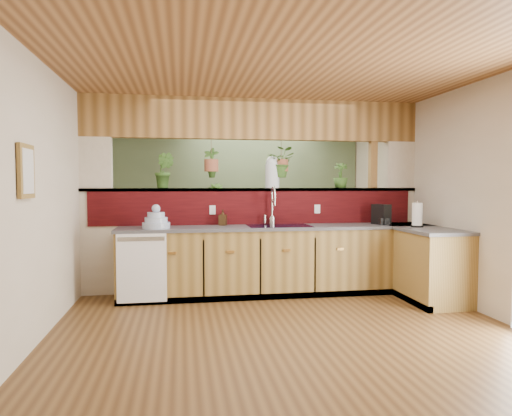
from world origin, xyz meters
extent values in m
cube|color=#543719|center=(0.00, 0.00, 0.00)|extent=(4.60, 7.00, 0.01)
cube|color=brown|center=(0.00, 0.00, 2.60)|extent=(4.60, 7.00, 0.01)
cube|color=beige|center=(0.00, 3.50, 1.30)|extent=(4.60, 0.02, 2.60)
cube|color=beige|center=(0.00, -3.50, 1.30)|extent=(4.60, 0.02, 2.60)
cube|color=beige|center=(-2.30, 0.00, 1.30)|extent=(0.02, 7.00, 2.60)
cube|color=beige|center=(2.30, 0.00, 1.30)|extent=(0.02, 7.00, 2.60)
cube|color=beige|center=(0.00, 1.35, 0.68)|extent=(4.60, 0.15, 1.35)
cube|color=#3A070A|center=(0.00, 1.27, 1.12)|extent=(4.40, 0.02, 0.45)
cube|color=brown|center=(0.00, 1.35, 1.37)|extent=(4.60, 0.21, 0.04)
cube|color=brown|center=(0.00, 1.35, 2.33)|extent=(4.60, 0.15, 0.55)
cube|color=beige|center=(-2.10, 1.35, 1.70)|extent=(0.40, 0.15, 0.70)
cube|color=beige|center=(2.10, 1.35, 1.70)|extent=(0.40, 0.15, 0.70)
cube|color=brown|center=(1.70, 1.35, 1.30)|extent=(0.10, 0.10, 2.60)
cube|color=brown|center=(0.00, 1.35, 1.37)|extent=(4.60, 0.21, 0.04)
cube|color=brown|center=(0.00, 1.35, 2.33)|extent=(4.60, 0.15, 0.55)
cube|color=#5B704D|center=(0.00, 3.48, 1.30)|extent=(4.55, 0.02, 2.55)
cube|color=olive|center=(0.25, 0.98, 0.43)|extent=(4.10, 0.60, 0.86)
cube|color=#45464A|center=(0.25, 0.98, 0.88)|extent=(4.14, 0.64, 0.04)
cube|color=olive|center=(2.00, 0.54, 0.43)|extent=(0.60, 1.48, 0.86)
cube|color=#45464A|center=(2.00, 0.54, 0.88)|extent=(0.64, 1.52, 0.04)
cube|color=olive|center=(2.00, 0.98, 0.43)|extent=(0.60, 0.60, 0.86)
cube|color=#45464A|center=(2.00, 0.98, 0.88)|extent=(0.64, 0.64, 0.04)
cube|color=black|center=(0.25, 0.71, 0.04)|extent=(4.10, 0.06, 0.08)
cube|color=black|center=(1.73, 0.54, 0.04)|extent=(0.06, 1.48, 0.08)
cube|color=white|center=(-1.48, 0.66, 0.45)|extent=(0.58, 0.02, 0.82)
cube|color=#B7B7B2|center=(-1.48, 0.65, 0.80)|extent=(0.54, 0.01, 0.05)
cube|color=black|center=(0.25, 0.98, 0.89)|extent=(0.82, 0.50, 0.03)
cube|color=black|center=(0.06, 0.98, 0.80)|extent=(0.34, 0.40, 0.16)
cube|color=black|center=(0.44, 0.98, 0.80)|extent=(0.34, 0.40, 0.16)
cube|color=olive|center=(-2.27, -0.80, 1.55)|extent=(0.03, 0.35, 0.45)
cube|color=silver|center=(-2.26, -0.80, 1.55)|extent=(0.01, 0.27, 0.37)
cylinder|color=#B7B7B2|center=(0.20, 1.18, 0.96)|extent=(0.08, 0.08, 0.11)
cylinder|color=#B7B7B2|center=(0.20, 1.18, 1.15)|extent=(0.03, 0.03, 0.31)
torus|color=#B7B7B2|center=(0.20, 1.10, 1.31)|extent=(0.22, 0.11, 0.23)
cylinder|color=#B7B7B2|center=(0.20, 1.00, 1.23)|extent=(0.03, 0.03, 0.13)
cylinder|color=#B7B7B2|center=(0.10, 1.18, 0.98)|extent=(0.03, 0.03, 0.11)
cylinder|color=#9CADC9|center=(-1.32, 0.86, 0.94)|extent=(0.34, 0.34, 0.07)
cylinder|color=#9CADC9|center=(-1.32, 0.86, 1.01)|extent=(0.28, 0.28, 0.06)
cylinder|color=#9CADC9|center=(-1.32, 0.86, 1.07)|extent=(0.21, 0.21, 0.06)
sphere|color=#9CADC9|center=(-1.32, 0.86, 1.14)|extent=(0.11, 0.11, 0.11)
imported|color=#3A2815|center=(-0.47, 1.15, 1.00)|extent=(0.12, 0.12, 0.21)
cube|color=black|center=(1.66, 0.96, 1.04)|extent=(0.14, 0.23, 0.27)
cube|color=black|center=(1.66, 0.88, 0.95)|extent=(0.13, 0.09, 0.09)
cylinder|color=silver|center=(1.66, 0.91, 0.98)|extent=(0.07, 0.07, 0.07)
cylinder|color=black|center=(1.94, 0.53, 0.91)|extent=(0.15, 0.15, 0.02)
cylinder|color=#B7B7B2|center=(1.94, 0.53, 1.06)|extent=(0.02, 0.02, 0.33)
cylinder|color=white|center=(1.94, 0.53, 1.06)|extent=(0.13, 0.13, 0.28)
cylinder|color=silver|center=(0.23, 1.35, 1.55)|extent=(0.20, 0.20, 0.33)
sphere|color=silver|center=(0.23, 1.35, 1.74)|extent=(0.18, 0.18, 0.18)
imported|color=#30571E|center=(-1.23, 1.35, 1.62)|extent=(0.32, 0.29, 0.47)
imported|color=#30571E|center=(1.22, 1.35, 1.57)|extent=(0.25, 0.25, 0.36)
cylinder|color=brown|center=(-0.61, 1.35, 1.90)|extent=(0.01, 0.01, 0.29)
cylinder|color=brown|center=(-0.61, 1.35, 1.70)|extent=(0.19, 0.19, 0.16)
imported|color=#30571E|center=(-0.61, 1.35, 1.94)|extent=(0.25, 0.22, 0.41)
cylinder|color=brown|center=(0.36, 1.35, 1.91)|extent=(0.01, 0.01, 0.29)
cylinder|color=brown|center=(0.36, 1.35, 1.70)|extent=(0.19, 0.19, 0.17)
imported|color=#30571E|center=(0.36, 1.35, 1.95)|extent=(0.45, 0.42, 0.42)
cube|color=black|center=(-0.86, 3.25, 0.50)|extent=(1.42, 0.66, 0.91)
imported|color=#30571E|center=(-1.48, 3.25, 1.16)|extent=(0.22, 0.15, 0.40)
imported|color=#30571E|center=(-0.42, 3.25, 1.21)|extent=(0.37, 0.37, 0.50)
imported|color=#30571E|center=(0.46, 2.62, 0.36)|extent=(0.80, 0.74, 0.72)
camera|label=1|loc=(-1.01, -4.83, 1.44)|focal=32.00mm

